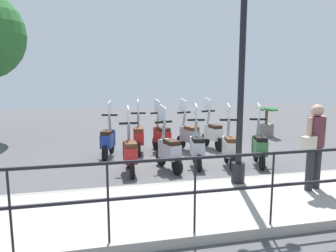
{
  "coord_description": "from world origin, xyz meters",
  "views": [
    {
      "loc": [
        -8.18,
        2.43,
        2.3
      ],
      "look_at": [
        0.2,
        0.5,
        0.9
      ],
      "focal_mm": 35.0,
      "sensor_mm": 36.0,
      "label": 1
    }
  ],
  "objects": [
    {
      "name": "scooter_far_2",
      "position": [
        0.95,
        0.52,
        0.48
      ],
      "size": [
        1.22,
        0.49,
        1.54
      ],
      "rotation": [
        0.0,
        0.0,
        0.21
      ],
      "color": "black",
      "rests_on": "ground_plane"
    },
    {
      "name": "scooter_near_1",
      "position": [
        -0.84,
        -0.82,
        0.48
      ],
      "size": [
        1.22,
        0.51,
        1.54
      ],
      "rotation": [
        0.0,
        0.0,
        -0.23
      ],
      "color": "black",
      "rests_on": "ground_plane"
    },
    {
      "name": "fence_railing",
      "position": [
        -4.2,
        0.0,
        0.89
      ],
      "size": [
        0.04,
        16.03,
        1.07
      ],
      "color": "black",
      "rests_on": "promenade_walkway"
    },
    {
      "name": "scooter_far_1",
      "position": [
        0.91,
        -0.3,
        0.48
      ],
      "size": [
        1.2,
        0.55,
        1.54
      ],
      "rotation": [
        0.0,
        0.0,
        0.31
      ],
      "color": "black",
      "rests_on": "ground_plane"
    },
    {
      "name": "promenade_walkway",
      "position": [
        -3.15,
        0.0,
        0.07
      ],
      "size": [
        2.2,
        20.0,
        0.15
      ],
      "color": "#A39E93",
      "rests_on": "ground_plane"
    },
    {
      "name": "scooter_far_4",
      "position": [
        0.79,
        2.06,
        0.48
      ],
      "size": [
        1.21,
        0.53,
        1.54
      ],
      "rotation": [
        0.0,
        0.0,
        -0.27
      ],
      "color": "black",
      "rests_on": "ground_plane"
    },
    {
      "name": "scooter_far_3",
      "position": [
        1.03,
        1.18,
        0.48
      ],
      "size": [
        1.23,
        0.44,
        1.54
      ],
      "rotation": [
        0.0,
        0.0,
        -0.12
      ],
      "color": "black",
      "rests_on": "ground_plane"
    },
    {
      "name": "scooter_near_0",
      "position": [
        -0.91,
        -1.59,
        0.48
      ],
      "size": [
        1.2,
        0.55,
        1.54
      ],
      "rotation": [
        0.0,
        0.0,
        -0.31
      ],
      "color": "black",
      "rests_on": "ground_plane"
    },
    {
      "name": "pedestrian_with_bag",
      "position": [
        -3.08,
        -1.5,
        1.08
      ],
      "size": [
        0.45,
        0.62,
        1.59
      ],
      "rotation": [
        0.0,
        0.0,
        0.33
      ],
      "color": "#28282D",
      "rests_on": "promenade_walkway"
    },
    {
      "name": "scooter_far_0",
      "position": [
        1.07,
        -1.1,
        0.48
      ],
      "size": [
        1.22,
        0.48,
        1.54
      ],
      "rotation": [
        0.0,
        0.0,
        0.18
      ],
      "color": "black",
      "rests_on": "ground_plane"
    },
    {
      "name": "potted_palm",
      "position": [
        2.54,
        -3.73,
        0.45
      ],
      "size": [
        1.06,
        0.66,
        1.05
      ],
      "color": "slate",
      "rests_on": "ground_plane"
    },
    {
      "name": "ground_plane",
      "position": [
        0.0,
        0.0,
        0.0
      ],
      "size": [
        28.0,
        28.0,
        0.0
      ],
      "primitive_type": "plane",
      "color": "#4C4C4F"
    },
    {
      "name": "scooter_near_2",
      "position": [
        -0.67,
        -0.03,
        0.48
      ],
      "size": [
        1.22,
        0.48,
        1.54
      ],
      "rotation": [
        0.0,
        0.0,
        -0.19
      ],
      "color": "black",
      "rests_on": "ground_plane"
    },
    {
      "name": "scooter_near_4",
      "position": [
        -0.85,
        1.64,
        0.48
      ],
      "size": [
        1.23,
        0.44,
        1.54
      ],
      "rotation": [
        0.0,
        0.0,
        -0.02
      ],
      "color": "black",
      "rests_on": "ground_plane"
    },
    {
      "name": "scooter_near_3",
      "position": [
        -0.82,
        0.71,
        0.48
      ],
      "size": [
        1.21,
        0.52,
        1.54
      ],
      "rotation": [
        0.0,
        0.0,
        0.26
      ],
      "color": "black",
      "rests_on": "ground_plane"
    },
    {
      "name": "lamp_post_near",
      "position": [
        -2.4,
        -0.33,
        2.17
      ],
      "size": [
        0.26,
        0.9,
        4.54
      ],
      "color": "black",
      "rests_on": "promenade_walkway"
    }
  ]
}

